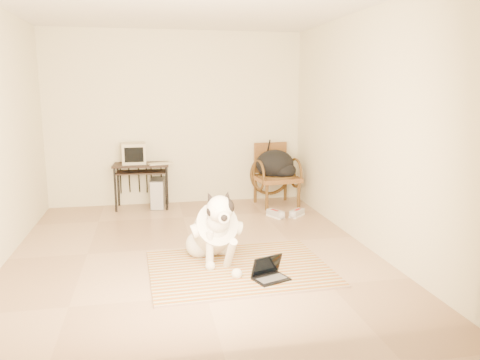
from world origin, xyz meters
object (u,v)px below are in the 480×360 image
object	(u,v)px
laptop	(269,273)
rattan_chair	(275,174)
computer_desk	(141,170)
backpack	(276,165)
dog	(215,231)
crt_monitor	(134,153)
pc_tower	(158,193)

from	to	relation	value
laptop	rattan_chair	distance (m)	3.08
computer_desk	laptop	bearing A→B (deg)	-68.66
backpack	laptop	bearing A→B (deg)	-106.76
dog	crt_monitor	bearing A→B (deg)	108.82
crt_monitor	computer_desk	bearing A→B (deg)	-29.01
laptop	backpack	world-z (taller)	backpack
crt_monitor	backpack	distance (m)	2.20
dog	laptop	world-z (taller)	dog
crt_monitor	pc_tower	xyz separation A→B (m)	(0.34, -0.03, -0.63)
computer_desk	crt_monitor	size ratio (longest dim) A/B	2.33
crt_monitor	backpack	size ratio (longest dim) A/B	0.60
dog	crt_monitor	world-z (taller)	crt_monitor
dog	backpack	distance (m)	2.61
dog	computer_desk	distance (m)	2.62
rattan_chair	laptop	bearing A→B (deg)	-106.46
crt_monitor	backpack	xyz separation A→B (m)	(2.17, -0.31, -0.20)
rattan_chair	pc_tower	bearing A→B (deg)	174.19
pc_tower	rattan_chair	size ratio (longest dim) A/B	0.51
backpack	computer_desk	bearing A→B (deg)	173.13
computer_desk	rattan_chair	size ratio (longest dim) A/B	0.88
pc_tower	backpack	size ratio (longest dim) A/B	0.81
backpack	pc_tower	bearing A→B (deg)	171.51
dog	rattan_chair	world-z (taller)	rattan_chair
computer_desk	rattan_chair	xyz separation A→B (m)	(2.07, -0.16, -0.11)
crt_monitor	rattan_chair	bearing A→B (deg)	-5.79
dog	computer_desk	world-z (taller)	dog
laptop	pc_tower	size ratio (longest dim) A/B	0.77
computer_desk	pc_tower	size ratio (longest dim) A/B	1.73
laptop	computer_desk	bearing A→B (deg)	111.34
dog	computer_desk	size ratio (longest dim) A/B	1.37
laptop	pc_tower	world-z (taller)	pc_tower
pc_tower	rattan_chair	xyz separation A→B (m)	(1.83, -0.19, 0.26)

